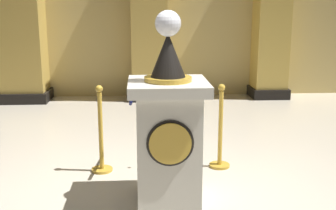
# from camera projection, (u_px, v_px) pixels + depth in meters

# --- Properties ---
(ground_plane) EXTENTS (11.32, 11.32, 0.00)m
(ground_plane) POSITION_uv_depth(u_px,v_px,m) (159.00, 190.00, 4.41)
(ground_plane) COLOR beige
(back_wall) EXTENTS (11.32, 0.16, 3.50)m
(back_wall) POSITION_uv_depth(u_px,v_px,m) (148.00, 10.00, 8.68)
(back_wall) COLOR tan
(back_wall) RESTS_ON ground_plane
(pedestal_clock) EXTENTS (0.74, 0.74, 1.81)m
(pedestal_clock) POSITION_uv_depth(u_px,v_px,m) (168.00, 128.00, 4.08)
(pedestal_clock) COLOR beige
(pedestal_clock) RESTS_ON ground_plane
(stanchion_near) EXTENTS (0.24, 0.24, 0.99)m
(stanchion_near) POSITION_uv_depth(u_px,v_px,m) (220.00, 139.00, 4.98)
(stanchion_near) COLOR gold
(stanchion_near) RESTS_ON ground_plane
(stanchion_far) EXTENTS (0.24, 0.24, 1.00)m
(stanchion_far) POSITION_uv_depth(u_px,v_px,m) (101.00, 142.00, 4.85)
(stanchion_far) COLOR gold
(stanchion_far) RESTS_ON ground_plane
(velvet_rope) EXTENTS (0.74, 0.72, 0.22)m
(velvet_rope) POSITION_uv_depth(u_px,v_px,m) (161.00, 103.00, 4.82)
(velvet_rope) COLOR #141947
(column_left) EXTENTS (0.96, 0.96, 3.36)m
(column_left) POSITION_uv_depth(u_px,v_px,m) (21.00, 14.00, 8.21)
(column_left) COLOR black
(column_left) RESTS_ON ground_plane
(column_right) EXTENTS (0.76, 0.76, 3.36)m
(column_right) POSITION_uv_depth(u_px,v_px,m) (272.00, 14.00, 8.51)
(column_right) COLOR black
(column_right) RESTS_ON ground_plane
(column_centre_rear) EXTENTS (0.83, 0.83, 3.36)m
(column_centre_rear) POSITION_uv_depth(u_px,v_px,m) (149.00, 14.00, 8.36)
(column_centre_rear) COLOR black
(column_centre_rear) RESTS_ON ground_plane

